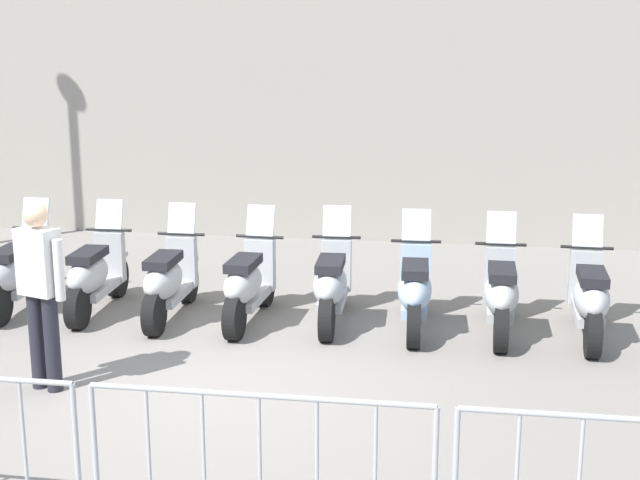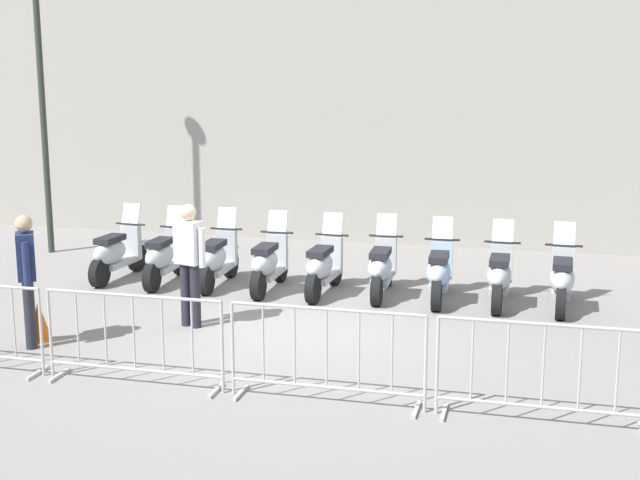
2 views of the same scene
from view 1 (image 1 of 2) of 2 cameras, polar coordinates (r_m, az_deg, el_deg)
The scene contains 11 objects.
ground_plane at distance 8.33m, azimuth -7.55°, elevation -9.31°, with size 120.00×120.00×0.00m, color gray.
motorcycle_1 at distance 10.85m, azimuth -18.79°, elevation -2.04°, with size 0.56×1.73×1.24m.
motorcycle_2 at distance 10.50m, azimuth -14.25°, elevation -2.23°, with size 0.56×1.73×1.24m.
motorcycle_3 at distance 10.10m, azimuth -9.67°, elevation -2.61°, with size 0.56×1.72×1.24m.
motorcycle_4 at distance 9.86m, azimuth -4.64°, elevation -2.86°, with size 0.56×1.72×1.24m.
motorcycle_5 at distance 9.80m, azimuth 0.77°, elevation -2.91°, with size 0.56×1.73×1.24m.
motorcycle_6 at distance 9.66m, azimuth 6.10°, elevation -3.24°, with size 0.56×1.73×1.24m.
motorcycle_7 at distance 9.66m, azimuth 11.50°, elevation -3.42°, with size 0.56×1.72×1.24m.
motorcycle_8 at distance 9.74m, azimuth 16.88°, elevation -3.60°, with size 0.56×1.72×1.24m.
barrier_segment_2 at distance 5.63m, azimuth -3.87°, elevation -14.84°, with size 2.16×0.49×1.07m.
officer_mid_plaza at distance 8.28m, azimuth -17.50°, elevation -2.79°, with size 0.53×0.31×1.73m.
Camera 1 is at (2.44, -7.31, 3.17)m, focal length 49.87 mm.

